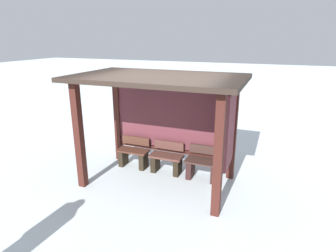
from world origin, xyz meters
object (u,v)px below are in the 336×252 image
object	(u,v)px
bus_shelter	(167,103)
bench_left_inside	(134,155)
bench_center_inside	(167,160)
bench_right_inside	(203,166)

from	to	relation	value
bus_shelter	bench_left_inside	world-z (taller)	bus_shelter
bus_shelter	bench_center_inside	bearing A→B (deg)	115.30
bench_left_inside	bench_right_inside	distance (m)	1.69
bench_left_inside	bench_right_inside	bearing A→B (deg)	0.04
bus_shelter	bench_center_inside	size ratio (longest dim) A/B	4.45
bench_left_inside	bench_center_inside	size ratio (longest dim) A/B	1.00
bus_shelter	bench_left_inside	size ratio (longest dim) A/B	4.45
bus_shelter	bench_center_inside	world-z (taller)	bus_shelter
bus_shelter	bench_left_inside	distance (m)	1.71
bench_left_inside	bench_right_inside	world-z (taller)	bench_right_inside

